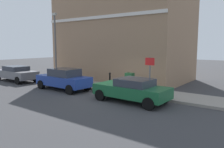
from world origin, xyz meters
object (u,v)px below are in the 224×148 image
at_px(car_green, 132,90).
at_px(lamppost, 55,43).
at_px(car_blue, 64,79).
at_px(utility_cabinet, 130,82).
at_px(street_sign, 150,71).
at_px(car_grey, 16,73).
at_px(bollard_near_cabinet, 110,79).

relative_size(car_green, lamppost, 0.75).
height_order(car_blue, utility_cabinet, car_blue).
bearing_deg(street_sign, car_green, 165.71).
height_order(car_green, street_sign, street_sign).
bearing_deg(utility_cabinet, street_sign, -113.41).
xyz_separation_m(car_blue, street_sign, (1.36, -6.04, 0.88)).
bearing_deg(lamppost, utility_cabinet, -90.32).
xyz_separation_m(car_grey, bollard_near_cabinet, (2.22, -8.65, -0.01)).
relative_size(car_grey, lamppost, 0.79).
xyz_separation_m(car_green, utility_cabinet, (2.23, 1.57, -0.03)).
distance_m(utility_cabinet, bollard_near_cabinet, 1.75).
height_order(car_green, bollard_near_cabinet, car_green).
relative_size(car_blue, street_sign, 1.82).
bearing_deg(bollard_near_cabinet, lamppost, 90.56).
xyz_separation_m(car_blue, car_grey, (0.07, 6.29, -0.06)).
relative_size(car_green, car_blue, 1.02).
bearing_deg(utility_cabinet, car_green, -144.95).
height_order(car_blue, bollard_near_cabinet, car_blue).
distance_m(street_sign, lamppost, 9.74).
distance_m(car_blue, street_sign, 6.25).
relative_size(car_green, bollard_near_cabinet, 4.11).
xyz_separation_m(street_sign, lamppost, (0.88, 9.56, 1.64)).
bearing_deg(lamppost, car_grey, 128.01).
height_order(utility_cabinet, street_sign, street_sign).
relative_size(car_grey, bollard_near_cabinet, 4.36).
distance_m(car_green, street_sign, 1.73).
height_order(car_grey, bollard_near_cabinet, car_grey).
xyz_separation_m(bollard_near_cabinet, street_sign, (-0.93, -3.67, 0.96)).
bearing_deg(car_green, lamppost, -12.50).
height_order(car_blue, street_sign, street_sign).
height_order(car_grey, utility_cabinet, car_grey).
bearing_deg(car_green, car_grey, 0.83).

